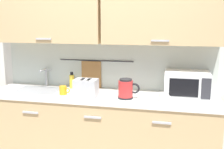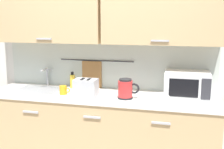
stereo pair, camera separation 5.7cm
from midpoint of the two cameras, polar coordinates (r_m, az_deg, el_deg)
The scene contains 9 objects.
counter_unit at distance 3.26m, azimuth -1.92°, elevation -11.52°, with size 2.53×0.64×0.90m.
back_wall_assembly at distance 3.24m, azimuth -0.75°, elevation 7.79°, with size 3.70×0.41×2.50m.
sink_faucet at distance 3.56m, azimuth -12.68°, elevation 0.03°, with size 0.09×0.17×0.22m.
microwave at distance 3.08m, azimuth 15.44°, elevation -1.96°, with size 0.46×0.35×0.27m.
electric_kettle at distance 2.92m, azimuth 3.35°, elevation -2.95°, with size 0.23×0.16×0.21m.
dish_soap_bottle at distance 3.40m, azimuth -7.52°, elevation -1.28°, with size 0.06×0.06×0.20m.
mug_near_sink at distance 3.13m, azimuth -9.29°, elevation -3.13°, with size 0.12×0.08×0.09m.
toaster at distance 3.00m, azimuth -4.78°, elevation -2.70°, with size 0.26×0.17×0.19m.
mug_by_kettle at distance 2.84m, azimuth 10.71°, elevation -4.65°, with size 0.12×0.08×0.09m.
Camera 2 is at (0.85, -2.59, 1.70)m, focal length 45.21 mm.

